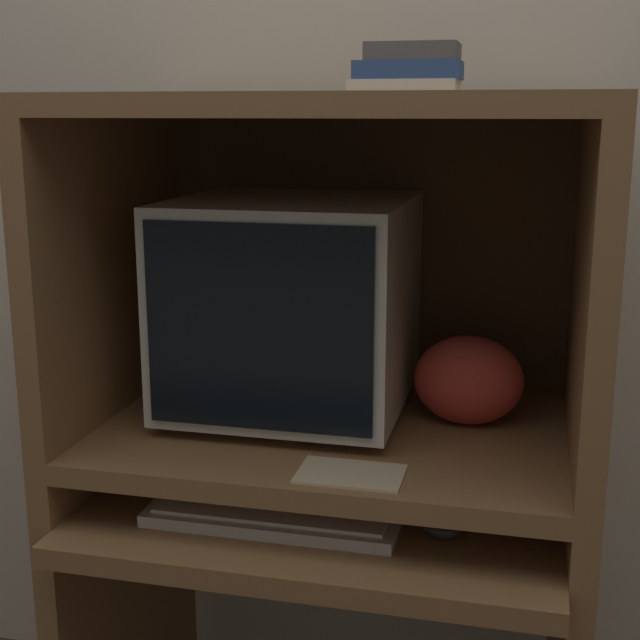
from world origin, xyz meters
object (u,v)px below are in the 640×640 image
object	(u,v)px
keyboard	(273,514)
snack_bag	(469,380)
book_stack	(409,71)
crt_monitor	(293,303)
mouse	(443,530)

from	to	relation	value
keyboard	snack_bag	bearing A→B (deg)	39.11
snack_bag	book_stack	distance (m)	0.55
crt_monitor	mouse	size ratio (longest dim) A/B	7.31
mouse	book_stack	xyz separation A→B (m)	(-0.11, 0.26, 0.72)
crt_monitor	keyboard	bearing A→B (deg)	-83.02
crt_monitor	mouse	world-z (taller)	crt_monitor
crt_monitor	book_stack	size ratio (longest dim) A/B	2.34
crt_monitor	keyboard	xyz separation A→B (m)	(0.03, -0.24, -0.31)
keyboard	snack_bag	xyz separation A→B (m)	(0.30, 0.24, 0.18)
mouse	snack_bag	size ratio (longest dim) A/B	0.31
keyboard	mouse	size ratio (longest dim) A/B	6.98
mouse	book_stack	size ratio (longest dim) A/B	0.32
mouse	crt_monitor	bearing A→B (deg)	143.31
keyboard	mouse	xyz separation A→B (m)	(0.28, 0.01, 0.00)
keyboard	mouse	bearing A→B (deg)	1.68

